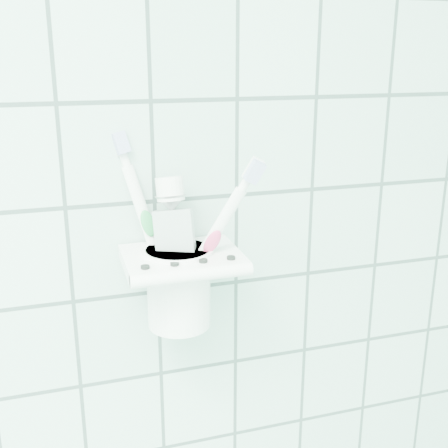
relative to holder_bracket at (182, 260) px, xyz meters
name	(u,v)px	position (x,y,z in m)	size (l,w,h in m)	color
holder_bracket	(182,260)	(0.00, 0.00, 0.00)	(0.12, 0.10, 0.04)	white
cup	(179,284)	(0.00, 0.00, -0.03)	(0.07, 0.07, 0.09)	white
toothbrush_pink	(174,224)	(0.00, 0.01, 0.04)	(0.06, 0.05, 0.20)	white
toothbrush_blue	(182,231)	(0.00, 0.01, 0.03)	(0.02, 0.07, 0.18)	white
toothbrush_orange	(164,227)	(-0.01, 0.01, 0.03)	(0.08, 0.05, 0.19)	white
toothpaste_tube	(181,243)	(0.00, -0.01, 0.02)	(0.05, 0.05, 0.16)	silver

